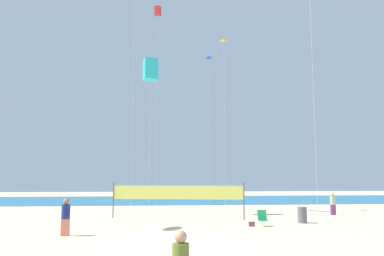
% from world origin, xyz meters
% --- Properties ---
extents(ground_plane, '(120.00, 120.00, 0.00)m').
position_xyz_m(ground_plane, '(0.00, 0.00, 0.00)').
color(ground_plane, beige).
extents(ocean_band, '(120.00, 20.00, 0.01)m').
position_xyz_m(ocean_band, '(0.00, 31.92, 0.00)').
color(ocean_band, '#1E6B99').
rests_on(ocean_band, ground).
extents(beachgoer_navy_shirt, '(0.40, 0.40, 1.75)m').
position_xyz_m(beachgoer_navy_shirt, '(-5.29, 1.81, 0.93)').
color(beachgoer_navy_shirt, '#EA7260').
rests_on(beachgoer_navy_shirt, ground).
extents(beachgoer_sage_shirt, '(0.38, 0.38, 1.64)m').
position_xyz_m(beachgoer_sage_shirt, '(11.98, 10.80, 0.88)').
color(beachgoer_sage_shirt, '#7A3872').
rests_on(beachgoer_sage_shirt, ground).
extents(folding_beach_chair, '(0.52, 0.65, 0.89)m').
position_xyz_m(folding_beach_chair, '(5.03, 4.68, 0.47)').
color(folding_beach_chair, '#1E8C4C').
rests_on(folding_beach_chair, ground).
extents(trash_barrel, '(0.56, 0.56, 0.96)m').
position_xyz_m(trash_barrel, '(7.82, 5.95, 0.48)').
color(trash_barrel, '#595960').
rests_on(trash_barrel, ground).
extents(volleyball_net, '(8.72, 1.87, 2.40)m').
position_xyz_m(volleyball_net, '(0.46, 9.20, 1.64)').
color(volleyball_net, '#4C4C51').
rests_on(volleyball_net, ground).
extents(beach_handbag, '(0.33, 0.17, 0.27)m').
position_xyz_m(beach_handbag, '(4.35, 4.55, 0.13)').
color(beach_handbag, '#7A3872').
rests_on(beach_handbag, ground).
extents(kite_cyan_box, '(1.18, 1.18, 11.74)m').
position_xyz_m(kite_cyan_box, '(-1.48, 12.13, 10.93)').
color(kite_cyan_box, silver).
rests_on(kite_cyan_box, ground).
extents(kite_blue_diamond, '(0.56, 0.57, 14.19)m').
position_xyz_m(kite_blue_diamond, '(3.98, 18.74, 13.61)').
color(kite_blue_diamond, silver).
rests_on(kite_blue_diamond, ground).
extents(kite_orange_diamond, '(0.77, 0.78, 14.59)m').
position_xyz_m(kite_orange_diamond, '(4.71, 14.74, 14.17)').
color(kite_orange_diamond, silver).
rests_on(kite_orange_diamond, ground).
extents(kite_red_box, '(0.68, 0.68, 19.24)m').
position_xyz_m(kite_red_box, '(-0.91, 19.53, 18.70)').
color(kite_red_box, silver).
rests_on(kite_red_box, ground).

